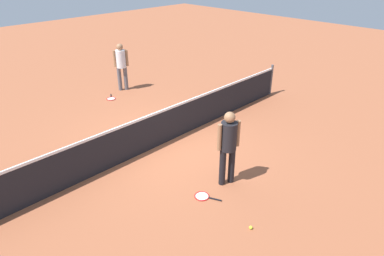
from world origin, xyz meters
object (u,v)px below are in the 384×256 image
object	(u,v)px
tennis_racket_far_player	(111,98)
tennis_ball_midcourt	(251,228)
player_near_side	(228,143)
player_far_side	(121,63)
tennis_racket_near_player	(203,196)

from	to	relation	value
tennis_racket_far_player	tennis_ball_midcourt	distance (m)	7.34
tennis_ball_midcourt	player_near_side	bearing A→B (deg)	57.80
player_near_side	player_far_side	size ratio (longest dim) A/B	1.00
player_far_side	tennis_ball_midcourt	xyz separation A→B (m)	(-2.49, -7.58, -0.98)
tennis_racket_near_player	tennis_racket_far_player	bearing A→B (deg)	74.70
tennis_racket_near_player	tennis_racket_far_player	distance (m)	6.13
player_near_side	tennis_racket_far_player	world-z (taller)	player_near_side
tennis_racket_near_player	player_far_side	bearing A→B (deg)	68.91
tennis_racket_far_player	player_far_side	bearing A→B (deg)	27.24
player_far_side	tennis_racket_far_player	bearing A→B (deg)	-152.76
player_far_side	tennis_ball_midcourt	bearing A→B (deg)	-108.22
player_near_side	player_far_side	distance (m)	6.58
tennis_racket_near_player	tennis_ball_midcourt	world-z (taller)	tennis_ball_midcourt
player_far_side	tennis_racket_far_player	distance (m)	1.36
tennis_racket_near_player	tennis_ball_midcourt	bearing A→B (deg)	-92.39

